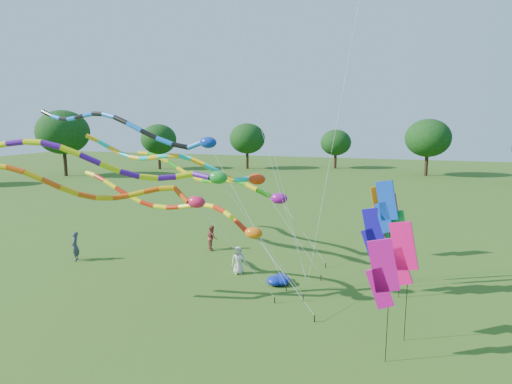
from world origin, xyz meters
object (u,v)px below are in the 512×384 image
(tube_kite_orange, at_px, (115,190))
(blue_nylon_heap, at_px, (277,275))
(person_b, at_px, (75,246))
(tube_kite_red, at_px, (185,208))
(person_a, at_px, (238,260))
(person_c, at_px, (212,238))

(tube_kite_orange, relative_size, blue_nylon_heap, 10.06)
(blue_nylon_heap, xyz_separation_m, person_b, (-12.14, -0.71, 0.64))
(tube_kite_red, height_order, person_a, tube_kite_red)
(tube_kite_red, relative_size, blue_nylon_heap, 10.88)
(blue_nylon_heap, bearing_deg, person_a, 177.14)
(person_c, bearing_deg, person_a, -173.61)
(person_a, bearing_deg, blue_nylon_heap, -28.82)
(blue_nylon_heap, xyz_separation_m, person_a, (-2.18, 0.11, 0.53))
(tube_kite_red, height_order, person_b, tube_kite_red)
(tube_kite_orange, bearing_deg, tube_kite_red, 38.39)
(person_a, relative_size, person_b, 0.87)
(person_a, bearing_deg, person_b, 158.74)
(person_a, xyz_separation_m, person_c, (-3.11, 3.63, 0.03))
(tube_kite_red, xyz_separation_m, person_b, (-8.13, 1.69, -3.14))
(tube_kite_orange, distance_m, person_a, 7.93)
(person_b, xyz_separation_m, person_c, (6.85, 4.45, -0.08))
(person_b, bearing_deg, blue_nylon_heap, 66.49)
(tube_kite_red, bearing_deg, blue_nylon_heap, 45.78)
(blue_nylon_heap, relative_size, person_a, 0.78)
(tube_kite_red, distance_m, person_b, 8.87)
(tube_kite_red, distance_m, person_a, 4.50)
(tube_kite_orange, xyz_separation_m, person_c, (0.54, 9.03, -4.48))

